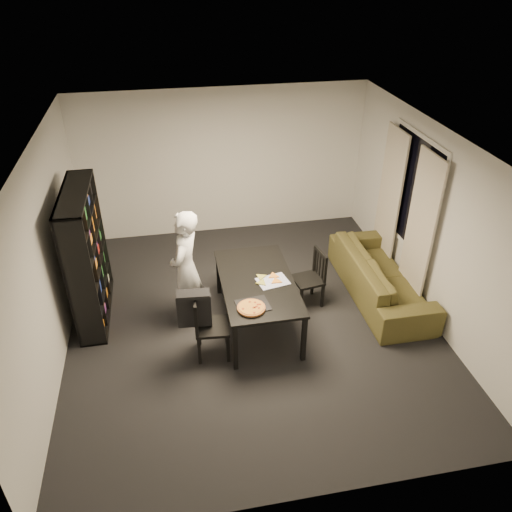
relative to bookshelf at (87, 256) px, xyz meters
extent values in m
cube|color=black|center=(2.16, -0.60, -0.95)|extent=(5.00, 5.50, 0.01)
cube|color=white|center=(2.16, -0.60, 1.65)|extent=(5.00, 5.50, 0.01)
cube|color=silver|center=(2.16, 2.15, 0.35)|extent=(5.00, 0.01, 2.60)
cube|color=silver|center=(2.16, -3.35, 0.35)|extent=(5.00, 0.01, 2.60)
cube|color=silver|center=(-0.34, -0.60, 0.35)|extent=(0.01, 5.50, 2.60)
cube|color=silver|center=(4.66, -0.60, 0.35)|extent=(0.01, 5.50, 2.60)
cube|color=black|center=(4.64, 0.00, 0.55)|extent=(0.02, 1.40, 1.60)
cube|color=white|center=(4.64, 0.00, 0.55)|extent=(0.03, 1.52, 1.72)
cube|color=beige|center=(4.56, -0.52, 0.20)|extent=(0.03, 0.70, 2.25)
cube|color=beige|center=(4.56, 0.52, 0.20)|extent=(0.03, 0.70, 2.25)
cube|color=black|center=(0.00, 0.00, 0.00)|extent=(0.35, 1.50, 1.90)
cube|color=black|center=(2.22, -0.68, -0.25)|extent=(0.97, 1.74, 0.04)
cube|color=black|center=(1.79, -1.50, -0.61)|extent=(0.06, 0.06, 0.69)
cube|color=black|center=(2.66, -1.50, -0.61)|extent=(0.06, 0.06, 0.69)
cube|color=black|center=(1.79, 0.14, -0.61)|extent=(0.06, 0.06, 0.69)
cube|color=black|center=(2.66, 0.14, -0.61)|extent=(0.06, 0.06, 0.69)
cube|color=black|center=(1.55, -1.16, -0.52)|extent=(0.45, 0.45, 0.04)
cube|color=black|center=(1.36, -1.15, -0.27)|extent=(0.07, 0.42, 0.45)
cube|color=black|center=(1.36, -1.15, -0.07)|extent=(0.06, 0.40, 0.05)
cube|color=black|center=(1.72, -1.36, -0.74)|extent=(0.04, 0.04, 0.41)
cube|color=black|center=(1.75, -1.00, -0.74)|extent=(0.04, 0.04, 0.41)
cube|color=black|center=(1.36, -1.33, -0.74)|extent=(0.04, 0.04, 0.41)
cube|color=black|center=(1.39, -0.97, -0.74)|extent=(0.04, 0.04, 0.41)
cube|color=black|center=(3.03, -0.35, -0.54)|extent=(0.46, 0.46, 0.04)
cube|color=black|center=(3.21, -0.32, -0.31)|extent=(0.10, 0.40, 0.42)
cube|color=black|center=(3.21, -0.32, -0.12)|extent=(0.09, 0.38, 0.05)
cube|color=black|center=(2.83, -0.21, -0.76)|extent=(0.04, 0.04, 0.39)
cube|color=black|center=(2.89, -0.55, -0.76)|extent=(0.04, 0.04, 0.39)
cube|color=black|center=(3.17, -0.16, -0.76)|extent=(0.04, 0.04, 0.39)
cube|color=black|center=(3.23, -0.49, -0.76)|extent=(0.04, 0.04, 0.39)
cube|color=black|center=(1.34, -1.15, -0.25)|extent=(0.43, 0.11, 0.45)
cube|color=black|center=(1.34, -1.15, 0.00)|extent=(0.41, 0.21, 0.05)
imported|color=silver|center=(1.30, -0.41, -0.10)|extent=(0.61, 0.72, 1.69)
cube|color=black|center=(2.07, -1.20, -0.22)|extent=(0.44, 0.37, 0.01)
cylinder|color=#A66030|center=(2.03, -1.27, -0.20)|extent=(0.35, 0.35, 0.02)
cylinder|color=gold|center=(2.03, -1.27, -0.19)|extent=(0.31, 0.31, 0.01)
cube|color=white|center=(2.42, -0.74, -0.22)|extent=(0.45, 0.38, 0.01)
imported|color=#433C1A|center=(4.17, -0.35, -0.62)|extent=(0.88, 2.26, 0.66)
camera|label=1|loc=(1.18, -6.05, 3.57)|focal=35.00mm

